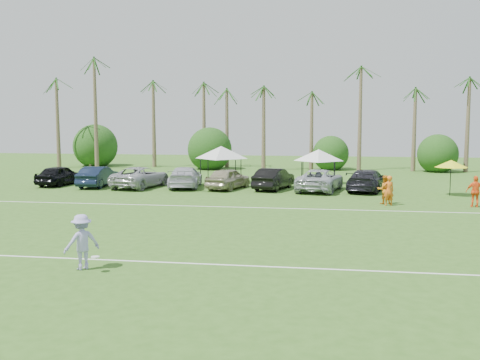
# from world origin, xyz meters

# --- Properties ---
(ground) EXTENTS (120.00, 120.00, 0.00)m
(ground) POSITION_xyz_m (0.00, 0.00, 0.00)
(ground) COLOR #325C1B
(ground) RESTS_ON ground
(field_lines) EXTENTS (80.00, 12.10, 0.01)m
(field_lines) POSITION_xyz_m (0.00, 8.00, 0.01)
(field_lines) COLOR white
(field_lines) RESTS_ON ground
(palm_tree_0) EXTENTS (2.40, 2.40, 8.90)m
(palm_tree_0) POSITION_xyz_m (-22.00, 38.00, 7.48)
(palm_tree_0) COLOR brown
(palm_tree_0) RESTS_ON ground
(palm_tree_1) EXTENTS (2.40, 2.40, 9.90)m
(palm_tree_1) POSITION_xyz_m (-17.00, 38.00, 8.35)
(palm_tree_1) COLOR brown
(palm_tree_1) RESTS_ON ground
(palm_tree_2) EXTENTS (2.40, 2.40, 10.90)m
(palm_tree_2) POSITION_xyz_m (-12.00, 38.00, 9.21)
(palm_tree_2) COLOR brown
(palm_tree_2) RESTS_ON ground
(palm_tree_3) EXTENTS (2.40, 2.40, 11.90)m
(palm_tree_3) POSITION_xyz_m (-8.00, 38.00, 10.06)
(palm_tree_3) COLOR brown
(palm_tree_3) RESTS_ON ground
(palm_tree_4) EXTENTS (2.40, 2.40, 8.90)m
(palm_tree_4) POSITION_xyz_m (-4.00, 38.00, 7.48)
(palm_tree_4) COLOR brown
(palm_tree_4) RESTS_ON ground
(palm_tree_5) EXTENTS (2.40, 2.40, 9.90)m
(palm_tree_5) POSITION_xyz_m (0.00, 38.00, 8.35)
(palm_tree_5) COLOR brown
(palm_tree_5) RESTS_ON ground
(palm_tree_6) EXTENTS (2.40, 2.40, 10.90)m
(palm_tree_6) POSITION_xyz_m (4.00, 38.00, 9.21)
(palm_tree_6) COLOR brown
(palm_tree_6) RESTS_ON ground
(palm_tree_7) EXTENTS (2.40, 2.40, 11.90)m
(palm_tree_7) POSITION_xyz_m (8.00, 38.00, 10.06)
(palm_tree_7) COLOR brown
(palm_tree_7) RESTS_ON ground
(palm_tree_8) EXTENTS (2.40, 2.40, 8.90)m
(palm_tree_8) POSITION_xyz_m (13.00, 38.00, 7.48)
(palm_tree_8) COLOR brown
(palm_tree_8) RESTS_ON ground
(palm_tree_9) EXTENTS (2.40, 2.40, 9.90)m
(palm_tree_9) POSITION_xyz_m (18.00, 38.00, 8.35)
(palm_tree_9) COLOR brown
(palm_tree_9) RESTS_ON ground
(bush_tree_0) EXTENTS (4.00, 4.00, 4.00)m
(bush_tree_0) POSITION_xyz_m (-19.00, 39.00, 1.80)
(bush_tree_0) COLOR brown
(bush_tree_0) RESTS_ON ground
(bush_tree_1) EXTENTS (4.00, 4.00, 4.00)m
(bush_tree_1) POSITION_xyz_m (-6.00, 39.00, 1.80)
(bush_tree_1) COLOR brown
(bush_tree_1) RESTS_ON ground
(bush_tree_2) EXTENTS (4.00, 4.00, 4.00)m
(bush_tree_2) POSITION_xyz_m (6.00, 39.00, 1.80)
(bush_tree_2) COLOR brown
(bush_tree_2) RESTS_ON ground
(bush_tree_3) EXTENTS (4.00, 4.00, 4.00)m
(bush_tree_3) POSITION_xyz_m (16.00, 39.00, 1.80)
(bush_tree_3) COLOR brown
(bush_tree_3) RESTS_ON ground
(sideline_player_a) EXTENTS (0.72, 0.58, 1.71)m
(sideline_player_a) POSITION_xyz_m (8.96, 15.97, 0.86)
(sideline_player_a) COLOR orange
(sideline_player_a) RESTS_ON ground
(sideline_player_b) EXTENTS (0.89, 0.74, 1.67)m
(sideline_player_b) POSITION_xyz_m (8.78, 16.55, 0.83)
(sideline_player_b) COLOR orange
(sideline_player_b) RESTS_ON ground
(sideline_player_c) EXTENTS (1.06, 0.51, 1.76)m
(sideline_player_c) POSITION_xyz_m (13.68, 16.10, 0.88)
(sideline_player_c) COLOR #FF5F1C
(sideline_player_c) RESTS_ON ground
(canopy_tent_left) EXTENTS (4.15, 4.15, 3.36)m
(canopy_tent_left) POSITION_xyz_m (-2.55, 25.49, 2.88)
(canopy_tent_left) COLOR black
(canopy_tent_left) RESTS_ON ground
(canopy_tent_right) EXTENTS (3.81, 3.81, 3.09)m
(canopy_tent_right) POSITION_xyz_m (4.90, 26.24, 2.64)
(canopy_tent_right) COLOR black
(canopy_tent_right) RESTS_ON ground
(market_umbrella) EXTENTS (2.08, 2.08, 2.32)m
(market_umbrella) POSITION_xyz_m (13.36, 20.69, 2.08)
(market_umbrella) COLOR black
(market_umbrella) RESTS_ON ground
(frisbee_player) EXTENTS (1.36, 1.29, 1.79)m
(frisbee_player) POSITION_xyz_m (-2.40, 0.81, 0.90)
(frisbee_player) COLOR #A59CDD
(frisbee_player) RESTS_ON ground
(parked_car_0) EXTENTS (2.29, 4.60, 1.51)m
(parked_car_0) POSITION_xyz_m (-14.29, 22.29, 0.75)
(parked_car_0) COLOR black
(parked_car_0) RESTS_ON ground
(parked_car_1) EXTENTS (1.66, 4.59, 1.51)m
(parked_car_1) POSITION_xyz_m (-11.07, 21.87, 0.75)
(parked_car_1) COLOR black
(parked_car_1) RESTS_ON ground
(parked_car_2) EXTENTS (3.41, 5.77, 1.51)m
(parked_car_2) POSITION_xyz_m (-7.84, 21.92, 0.75)
(parked_car_2) COLOR #A4A5A9
(parked_car_2) RESTS_ON ground
(parked_car_3) EXTENTS (2.79, 5.42, 1.51)m
(parked_car_3) POSITION_xyz_m (-4.62, 22.38, 0.75)
(parked_car_3) COLOR #BABAC5
(parked_car_3) RESTS_ON ground
(parked_car_4) EXTENTS (2.99, 4.75, 1.51)m
(parked_car_4) POSITION_xyz_m (-1.39, 21.99, 0.75)
(parked_car_4) COLOR #9C9475
(parked_car_4) RESTS_ON ground
(parked_car_5) EXTENTS (2.76, 4.83, 1.51)m
(parked_car_5) POSITION_xyz_m (1.83, 22.28, 0.75)
(parked_car_5) COLOR black
(parked_car_5) RESTS_ON ground
(parked_car_6) EXTENTS (3.56, 5.82, 1.51)m
(parked_car_6) POSITION_xyz_m (5.06, 21.90, 0.75)
(parked_car_6) COLOR #ABB1B7
(parked_car_6) RESTS_ON ground
(parked_car_7) EXTENTS (3.47, 5.57, 1.51)m
(parked_car_7) POSITION_xyz_m (8.28, 22.27, 0.75)
(parked_car_7) COLOR black
(parked_car_7) RESTS_ON ground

